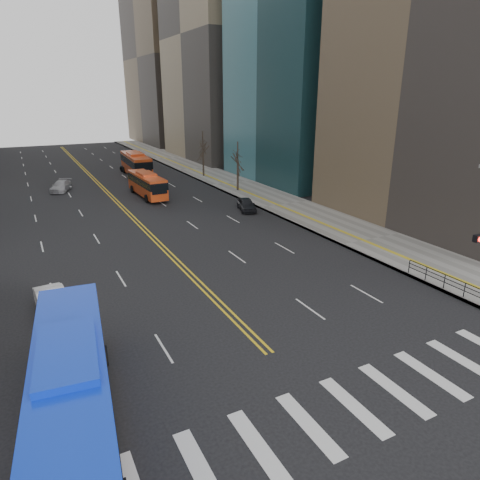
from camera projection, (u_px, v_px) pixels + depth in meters
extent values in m
plane|color=black|center=(332.00, 415.00, 17.75)|extent=(220.00, 220.00, 0.00)
cube|color=slate|center=(231.00, 183.00, 63.11)|extent=(7.00, 130.00, 0.15)
cube|color=silver|center=(200.00, 470.00, 15.18)|extent=(0.70, 4.00, 0.01)
cube|color=silver|center=(258.00, 446.00, 16.21)|extent=(0.70, 4.00, 0.01)
cube|color=silver|center=(309.00, 425.00, 17.23)|extent=(0.70, 4.00, 0.01)
cube|color=silver|center=(354.00, 406.00, 18.26)|extent=(0.70, 4.00, 0.01)
cube|color=silver|center=(394.00, 390.00, 19.28)|extent=(0.70, 4.00, 0.01)
cube|color=silver|center=(431.00, 375.00, 20.31)|extent=(0.70, 4.00, 0.01)
cube|color=silver|center=(464.00, 361.00, 21.33)|extent=(0.70, 4.00, 0.01)
cube|color=gold|center=(96.00, 182.00, 63.85)|extent=(0.15, 100.00, 0.01)
cube|color=gold|center=(99.00, 182.00, 64.03)|extent=(0.15, 100.00, 0.01)
cube|color=gray|center=(229.00, 37.00, 82.89)|extent=(20.00, 26.00, 46.00)
cube|color=brown|center=(171.00, 59.00, 109.98)|extent=(18.00, 30.00, 42.00)
cylinder|color=#FF190C|center=(480.00, 239.00, 22.12)|extent=(0.24, 0.08, 0.24)
cube|color=black|center=(446.00, 275.00, 28.61)|extent=(0.04, 6.00, 0.04)
cylinder|color=black|center=(464.00, 290.00, 27.52)|extent=(0.06, 0.06, 1.00)
cylinder|color=black|center=(444.00, 282.00, 28.78)|extent=(0.06, 0.06, 1.00)
cylinder|color=black|center=(426.00, 274.00, 30.04)|extent=(0.06, 0.06, 1.00)
cylinder|color=black|center=(409.00, 266.00, 31.30)|extent=(0.06, 0.06, 1.00)
cylinder|color=black|center=(238.00, 178.00, 57.71)|extent=(0.28, 0.28, 3.50)
cylinder|color=black|center=(203.00, 165.00, 67.75)|extent=(0.28, 0.28, 3.75)
cube|color=#0D33CF|center=(72.00, 390.00, 16.38)|extent=(4.11, 13.03, 3.06)
cube|color=black|center=(70.00, 378.00, 16.19)|extent=(4.18, 13.05, 1.09)
cube|color=#0D33CF|center=(67.00, 354.00, 15.85)|extent=(2.63, 4.70, 0.40)
cube|color=orange|center=(77.00, 418.00, 16.81)|extent=(4.18, 13.05, 0.35)
cylinder|color=black|center=(45.00, 368.00, 20.00)|extent=(0.41, 1.03, 1.00)
cylinder|color=black|center=(104.00, 356.00, 20.90)|extent=(0.41, 1.03, 1.00)
cube|color=#C73F15|center=(147.00, 184.00, 54.66)|extent=(2.52, 9.76, 2.47)
cube|color=black|center=(147.00, 180.00, 54.50)|extent=(2.58, 9.78, 0.90)
cube|color=#C73F15|center=(146.00, 174.00, 54.23)|extent=(1.87, 3.45, 0.40)
cylinder|color=black|center=(147.00, 199.00, 51.95)|extent=(0.33, 1.01, 1.00)
cylinder|color=black|center=(164.00, 197.00, 52.97)|extent=(0.33, 1.01, 1.00)
cylinder|color=black|center=(132.00, 189.00, 57.07)|extent=(0.33, 1.01, 1.00)
cylinder|color=black|center=(148.00, 187.00, 58.08)|extent=(0.33, 1.01, 1.00)
cube|color=#C73F15|center=(136.00, 164.00, 68.01)|extent=(3.28, 11.92, 3.08)
cube|color=black|center=(136.00, 161.00, 67.81)|extent=(3.34, 11.94, 1.10)
cube|color=#C73F15|center=(135.00, 154.00, 67.47)|extent=(2.35, 4.23, 0.40)
cylinder|color=black|center=(133.00, 178.00, 64.69)|extent=(0.35, 1.01, 1.00)
cylinder|color=black|center=(150.00, 176.00, 65.73)|extent=(0.35, 1.01, 1.00)
cylinder|color=black|center=(124.00, 170.00, 71.19)|extent=(0.35, 1.01, 1.00)
cylinder|color=black|center=(140.00, 169.00, 72.23)|extent=(0.35, 1.01, 1.00)
imported|color=white|center=(53.00, 304.00, 25.51)|extent=(1.96, 4.75, 1.53)
imported|color=black|center=(246.00, 204.00, 48.42)|extent=(2.71, 4.43, 1.41)
imported|color=gray|center=(61.00, 186.00, 57.95)|extent=(3.59, 5.18, 1.39)
imported|color=black|center=(133.00, 168.00, 71.79)|extent=(4.03, 5.30, 1.34)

